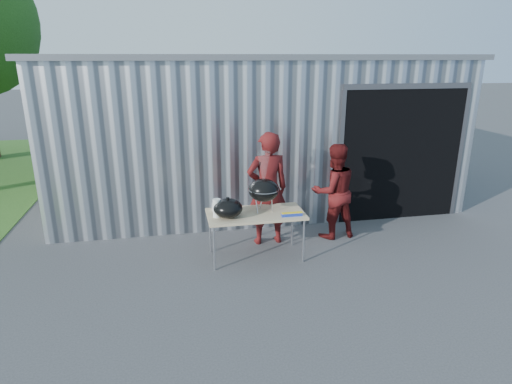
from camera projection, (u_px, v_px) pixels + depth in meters
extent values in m
plane|color=#3D3D3F|center=(247.00, 274.00, 6.32)|extent=(80.00, 80.00, 0.00)
cube|color=silver|center=(245.00, 124.00, 10.40)|extent=(8.00, 6.00, 3.00)
cube|color=slate|center=(244.00, 57.00, 9.93)|extent=(8.20, 6.20, 0.10)
cube|color=black|center=(387.00, 150.00, 8.67)|extent=(2.40, 1.20, 2.50)
cube|color=#4C4C51|center=(409.00, 86.00, 7.74)|extent=(2.52, 0.08, 0.10)
cube|color=tan|center=(256.00, 214.00, 6.63)|extent=(1.50, 0.75, 0.04)
cylinder|color=silver|center=(214.00, 248.00, 6.32)|extent=(0.03, 0.03, 0.71)
cylinder|color=silver|center=(304.00, 241.00, 6.58)|extent=(0.03, 0.03, 0.71)
cylinder|color=silver|center=(210.00, 232.00, 6.91)|extent=(0.03, 0.03, 0.71)
cylinder|color=silver|center=(292.00, 226.00, 7.17)|extent=(0.03, 0.03, 0.71)
ellipsoid|color=black|center=(264.00, 190.00, 6.60)|extent=(0.47, 0.47, 0.35)
cylinder|color=silver|center=(264.00, 189.00, 6.59)|extent=(0.48, 0.48, 0.02)
cylinder|color=silver|center=(264.00, 188.00, 6.59)|extent=(0.45, 0.45, 0.01)
cylinder|color=silver|center=(262.00, 201.00, 6.80)|extent=(0.02, 0.02, 0.24)
cylinder|color=silver|center=(257.00, 206.00, 6.58)|extent=(0.02, 0.02, 0.24)
cylinder|color=silver|center=(272.00, 205.00, 6.62)|extent=(0.02, 0.02, 0.24)
cylinder|color=#C05D45|center=(254.00, 188.00, 6.56)|extent=(0.02, 0.14, 0.02)
cylinder|color=#C05D45|center=(257.00, 188.00, 6.56)|extent=(0.02, 0.14, 0.02)
cylinder|color=#C05D45|center=(260.00, 188.00, 6.57)|extent=(0.02, 0.14, 0.02)
cylinder|color=#C05D45|center=(262.00, 188.00, 6.58)|extent=(0.02, 0.14, 0.02)
cylinder|color=#C05D45|center=(265.00, 187.00, 6.59)|extent=(0.02, 0.14, 0.02)
cylinder|color=#C05D45|center=(267.00, 187.00, 6.60)|extent=(0.02, 0.14, 0.02)
cylinder|color=#C05D45|center=(270.00, 187.00, 6.60)|extent=(0.02, 0.14, 0.02)
cylinder|color=#C05D45|center=(273.00, 187.00, 6.61)|extent=(0.02, 0.14, 0.02)
cone|color=silver|center=(264.00, 170.00, 6.50)|extent=(0.20, 0.20, 0.55)
ellipsoid|color=black|center=(228.00, 208.00, 6.40)|extent=(0.44, 0.44, 0.29)
cylinder|color=black|center=(228.00, 198.00, 6.36)|extent=(0.05, 0.05, 0.03)
cylinder|color=white|center=(217.00, 208.00, 6.42)|extent=(0.12, 0.12, 0.28)
cube|color=white|center=(219.00, 207.00, 6.72)|extent=(0.20, 0.15, 0.10)
cube|color=#1831A2|center=(292.00, 215.00, 6.48)|extent=(0.32, 0.06, 0.05)
cube|color=yellow|center=(292.00, 213.00, 6.47)|extent=(0.32, 0.06, 0.01)
imported|color=#501111|center=(267.00, 189.00, 7.11)|extent=(0.73, 0.51, 1.92)
imported|color=#501111|center=(334.00, 191.00, 7.40)|extent=(0.88, 0.72, 1.67)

